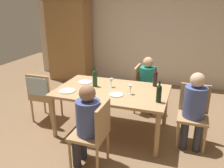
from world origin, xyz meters
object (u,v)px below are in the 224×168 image
(dining_table, at_px, (112,94))
(wine_glass_near_right, at_px, (91,89))
(wine_bottle_dark_red, at_px, (155,78))
(dinner_plate_guest_right, at_px, (67,91))
(chair_right_end, at_px, (193,111))
(chair_near, at_px, (95,131))
(wine_bottle_short_olive, at_px, (95,78))
(wine_glass_centre, at_px, (130,88))
(person_woman_host, at_px, (87,121))
(dinner_plate_host, at_px, (116,95))
(wine_glass_near_left, at_px, (111,81))
(chair_left_end, at_px, (41,92))
(dinner_plate_guest_left, at_px, (85,82))
(chair_far_right, at_px, (142,85))
(armoire_cabinet, at_px, (70,40))
(person_man_bearded, at_px, (194,106))
(wine_bottle_tall_green, at_px, (159,93))
(person_man_guest, at_px, (148,81))

(dining_table, xyz_separation_m, wine_glass_near_right, (-0.22, -0.34, 0.18))
(wine_bottle_dark_red, relative_size, dinner_plate_guest_right, 1.24)
(chair_right_end, bearing_deg, chair_near, 40.62)
(wine_bottle_short_olive, bearing_deg, wine_bottle_dark_red, 19.07)
(dining_table, xyz_separation_m, wine_glass_centre, (0.32, -0.08, 0.18))
(person_woman_host, bearing_deg, chair_near, -90.00)
(dinner_plate_host, bearing_deg, wine_glass_near_left, 120.57)
(chair_left_end, bearing_deg, dinner_plate_guest_left, 23.65)
(chair_far_right, height_order, dinner_plate_host, chair_far_right)
(armoire_cabinet, xyz_separation_m, chair_left_end, (0.72, -2.43, -0.50))
(wine_bottle_dark_red, height_order, wine_glass_centre, wine_bottle_dark_red)
(person_man_bearded, bearing_deg, armoire_cabinet, -35.45)
(wine_glass_centre, distance_m, dinner_plate_guest_right, 1.01)
(chair_right_end, height_order, wine_glass_near_left, chair_right_end)
(chair_right_end, distance_m, chair_left_end, 2.56)
(wine_bottle_tall_green, bearing_deg, wine_glass_near_right, -173.87)
(wine_bottle_tall_green, xyz_separation_m, wine_bottle_dark_red, (-0.15, 0.63, 0.01))
(wine_bottle_tall_green, bearing_deg, chair_far_right, 111.62)
(person_woman_host, relative_size, person_man_bearded, 0.99)
(chair_near, bearing_deg, wine_bottle_short_olive, 22.39)
(wine_glass_centre, xyz_separation_m, dinner_plate_guest_left, (-0.89, 0.26, -0.10))
(wine_glass_centre, bearing_deg, person_man_guest, 84.14)
(chair_right_end, xyz_separation_m, dinner_plate_host, (-1.14, -0.27, 0.22))
(dinner_plate_guest_left, bearing_deg, chair_near, -59.79)
(wine_glass_near_right, bearing_deg, dinner_plate_host, 24.02)
(person_woman_host, xyz_separation_m, wine_bottle_dark_red, (0.65, 1.33, 0.22))
(dinner_plate_host, xyz_separation_m, dinner_plate_guest_right, (-0.79, -0.10, 0.00))
(dinner_plate_guest_right, bearing_deg, wine_glass_near_right, -7.22)
(chair_left_end, xyz_separation_m, person_man_guest, (1.70, 1.06, 0.05))
(wine_bottle_dark_red, relative_size, wine_glass_near_right, 2.19)
(chair_near, xyz_separation_m, person_woman_host, (-0.11, 0.00, 0.13))
(chair_right_end, height_order, dinner_plate_guest_left, chair_right_end)
(armoire_cabinet, xyz_separation_m, wine_glass_centre, (2.32, -2.38, -0.25))
(person_man_bearded, xyz_separation_m, wine_bottle_short_olive, (-1.60, 0.09, 0.22))
(dining_table, relative_size, wine_bottle_short_olive, 5.29)
(wine_glass_centre, bearing_deg, wine_glass_near_left, 151.71)
(wine_bottle_short_olive, bearing_deg, person_man_guest, 48.95)
(dinner_plate_guest_left, bearing_deg, chair_far_right, 40.23)
(person_woman_host, xyz_separation_m, wine_glass_near_left, (-0.03, 1.06, 0.19))
(person_woman_host, bearing_deg, dinner_plate_guest_right, 44.46)
(armoire_cabinet, height_order, person_man_bearded, armoire_cabinet)
(chair_right_end, bearing_deg, chair_far_right, -41.36)
(chair_right_end, relative_size, wine_bottle_dark_red, 2.81)
(chair_right_end, bearing_deg, armoire_cabinet, -34.11)
(wine_glass_centre, bearing_deg, person_woman_host, -112.32)
(chair_left_end, distance_m, wine_glass_near_left, 1.27)
(chair_near, xyz_separation_m, person_man_guest, (0.34, 1.86, 0.11))
(chair_left_end, height_order, person_man_guest, person_man_guest)
(chair_left_end, xyz_separation_m, person_woman_host, (1.25, -0.81, 0.07))
(chair_near, bearing_deg, dinner_plate_guest_right, 49.17)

